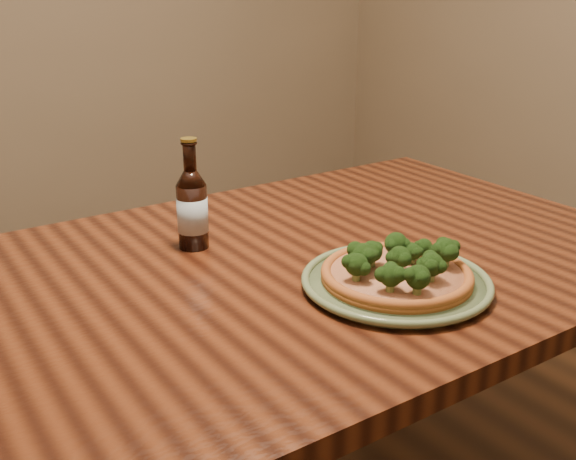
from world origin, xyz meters
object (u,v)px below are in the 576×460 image
table (252,317)px  pizza (397,271)px  beer_bottle (192,208)px  plate (396,282)px

table → pizza: size_ratio=6.20×
pizza → beer_bottle: size_ratio=1.19×
table → beer_bottle: size_ratio=7.36×
plate → beer_bottle: 0.42m
beer_bottle → plate: bearing=-38.2°
plate → beer_bottle: (-0.21, 0.36, 0.07)m
plate → pizza: pizza is taller
pizza → table: bearing=131.0°
table → pizza: (0.17, -0.20, 0.12)m
table → plate: bearing=-48.6°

